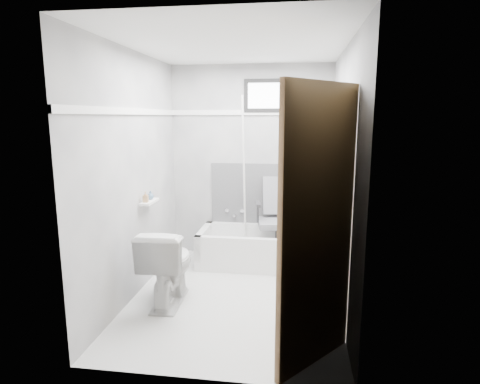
% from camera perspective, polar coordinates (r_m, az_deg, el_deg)
% --- Properties ---
extents(floor, '(2.60, 2.60, 0.00)m').
position_cam_1_polar(floor, '(4.14, -0.70, -14.64)').
color(floor, white).
rests_on(floor, ground).
extents(ceiling, '(2.60, 2.60, 0.00)m').
position_cam_1_polar(ceiling, '(3.80, -0.79, 20.21)').
color(ceiling, silver).
rests_on(ceiling, floor).
extents(wall_back, '(2.00, 0.02, 2.40)m').
position_cam_1_polar(wall_back, '(5.06, 1.50, 4.20)').
color(wall_back, slate).
rests_on(wall_back, floor).
extents(wall_front, '(2.00, 0.02, 2.40)m').
position_cam_1_polar(wall_front, '(2.53, -5.22, -2.41)').
color(wall_front, slate).
rests_on(wall_front, floor).
extents(wall_left, '(0.02, 2.60, 2.40)m').
position_cam_1_polar(wall_left, '(4.06, -14.84, 2.23)').
color(wall_left, slate).
rests_on(wall_left, floor).
extents(wall_right, '(0.02, 2.60, 2.40)m').
position_cam_1_polar(wall_right, '(3.77, 14.47, 1.62)').
color(wall_right, slate).
rests_on(wall_right, floor).
extents(bathtub, '(1.50, 0.70, 0.42)m').
position_cam_1_polar(bathtub, '(4.90, 3.07, -7.91)').
color(bathtub, silver).
rests_on(bathtub, floor).
extents(office_chair, '(0.62, 0.62, 0.93)m').
position_cam_1_polar(office_chair, '(4.83, 5.34, -3.59)').
color(office_chair, slate).
rests_on(office_chair, bathtub).
extents(toilet, '(0.45, 0.77, 0.74)m').
position_cam_1_polar(toilet, '(3.96, -10.21, -10.21)').
color(toilet, silver).
rests_on(toilet, floor).
extents(door, '(0.78, 0.78, 2.00)m').
position_cam_1_polar(door, '(2.57, 16.92, -7.26)').
color(door, brown).
rests_on(door, floor).
extents(window, '(0.66, 0.04, 0.40)m').
position_cam_1_polar(window, '(5.00, 4.46, 13.50)').
color(window, black).
rests_on(window, wall_back).
extents(backerboard, '(1.50, 0.02, 0.78)m').
position_cam_1_polar(backerboard, '(5.09, 4.26, -0.34)').
color(backerboard, '#4C4C4F').
rests_on(backerboard, wall_back).
extents(trim_back, '(2.00, 0.02, 0.06)m').
position_cam_1_polar(trim_back, '(5.02, 1.52, 11.23)').
color(trim_back, white).
rests_on(trim_back, wall_back).
extents(trim_left, '(0.02, 2.60, 0.06)m').
position_cam_1_polar(trim_left, '(4.01, -15.09, 11.01)').
color(trim_left, white).
rests_on(trim_left, wall_left).
extents(pole, '(0.02, 0.37, 1.92)m').
position_cam_1_polar(pole, '(4.85, 0.59, 2.14)').
color(pole, white).
rests_on(pole, bathtub).
extents(shelf, '(0.10, 0.32, 0.02)m').
position_cam_1_polar(shelf, '(4.27, -12.74, -1.36)').
color(shelf, white).
rests_on(shelf, wall_left).
extents(soap_bottle_a, '(0.06, 0.06, 0.11)m').
position_cam_1_polar(soap_bottle_a, '(4.19, -13.29, -0.70)').
color(soap_bottle_a, '#A87F54').
rests_on(soap_bottle_a, shelf).
extents(soap_bottle_b, '(0.09, 0.09, 0.09)m').
position_cam_1_polar(soap_bottle_b, '(4.32, -12.62, -0.42)').
color(soap_bottle_b, slate).
rests_on(soap_bottle_b, shelf).
extents(faucet, '(0.26, 0.10, 0.16)m').
position_cam_1_polar(faucet, '(5.18, -0.77, -2.97)').
color(faucet, silver).
rests_on(faucet, wall_back).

